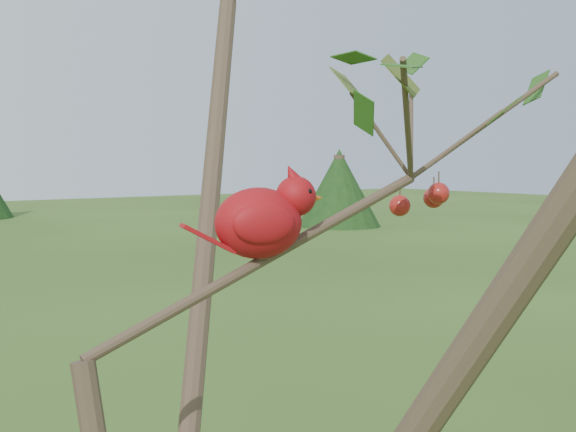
# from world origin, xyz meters

# --- Properties ---
(crabapple_tree) EXTENTS (2.35, 2.05, 2.95)m
(crabapple_tree) POSITION_xyz_m (0.03, -0.02, 2.12)
(crabapple_tree) COLOR #3E2D21
(crabapple_tree) RESTS_ON ground
(cardinal) EXTENTS (0.23, 0.14, 0.16)m
(cardinal) POSITION_xyz_m (0.24, 0.07, 2.14)
(cardinal) COLOR #9F0D14
(cardinal) RESTS_ON ground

